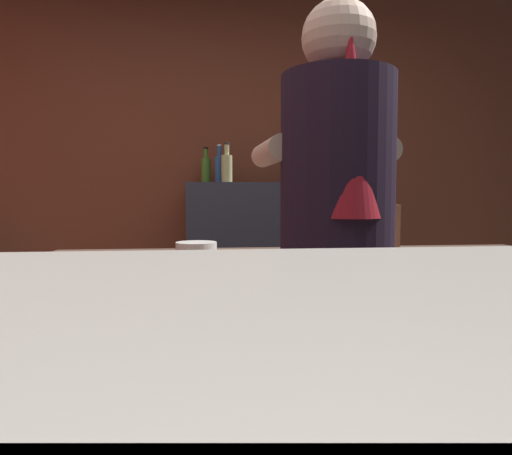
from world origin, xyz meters
The scene contains 11 objects.
wall_back centered at (0.00, 2.20, 1.35)m, with size 5.20×0.10×2.70m, color brown.
prep_counter centered at (0.35, 0.57, 0.45)m, with size 2.10×0.60×0.91m, color brown.
back_shelf centered at (0.25, 1.92, 0.62)m, with size 0.85×0.36×1.23m, color #353643.
bartender centered at (0.35, 0.11, 1.00)m, with size 0.44×0.52×1.72m.
knife_block centered at (0.71, 0.65, 1.01)m, with size 0.10×0.08×0.29m.
mixing_bowl centered at (-0.09, 0.67, 0.93)m, with size 0.17×0.17×0.05m, color silver.
chefs_knife centered at (0.63, 0.52, 0.91)m, with size 0.24×0.03×0.01m, color silver.
bottle_olive_oil centered at (0.05, 1.91, 1.33)m, with size 0.06×0.06×0.26m.
bottle_soy centered at (-0.04, 1.98, 1.33)m, with size 0.07×0.07×0.24m.
bottle_vinegar centered at (0.55, 1.97, 1.31)m, with size 0.07×0.07×0.21m.
bottle_hot_sauce centered at (0.09, 1.83, 1.33)m, with size 0.07×0.07×0.26m.
Camera 1 is at (-0.05, -1.25, 1.14)m, focal length 32.53 mm.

